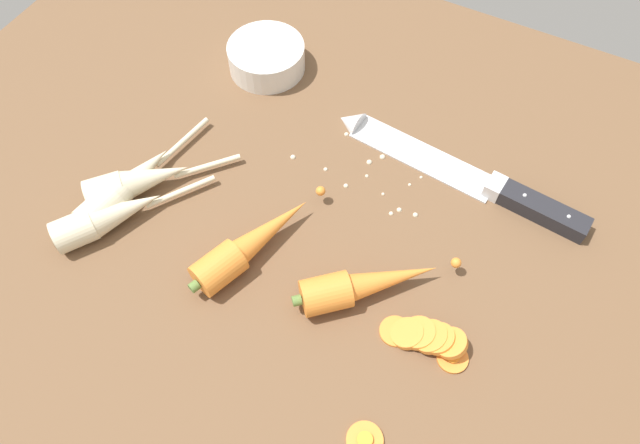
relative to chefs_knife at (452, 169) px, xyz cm
name	(u,v)px	position (x,y,z in cm)	size (l,w,h in cm)	color
ground_plane	(327,225)	(-11.10, -13.47, -2.65)	(120.00, 90.00, 4.00)	brown
chefs_knife	(452,169)	(0.00, 0.00, 0.00)	(34.86, 6.77, 4.18)	silver
whole_carrot	(250,244)	(-16.71, -22.25, 1.45)	(9.31, 19.19, 4.20)	orange
whole_carrot_second	(365,285)	(-2.73, -20.76, 1.45)	(15.36, 14.16, 4.20)	orange
parsnip_front	(138,182)	(-33.70, -21.01, 1.33)	(14.57, 16.06, 4.00)	beige
parsnip_mid_left	(127,186)	(-34.50, -22.14, 1.33)	(5.97, 21.50, 4.00)	beige
parsnip_mid_right	(108,217)	(-33.69, -26.80, 1.33)	(13.14, 17.89, 4.00)	beige
carrot_slice_stack	(423,336)	(5.32, -22.82, 0.31)	(9.43, 4.56, 3.11)	orange
carrot_slice_stray_near	(365,440)	(4.29, -35.33, -0.29)	(3.75, 3.75, 0.70)	orange
carrot_slice_stray_far	(453,357)	(9.02, -23.37, -0.29)	(3.40, 3.40, 0.70)	orange
prep_bowl	(266,56)	(-30.65, 5.39, 1.50)	(11.00, 11.00, 4.00)	white
mince_crumbs	(367,174)	(-9.47, -5.56, -0.34)	(18.45, 9.41, 0.73)	beige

